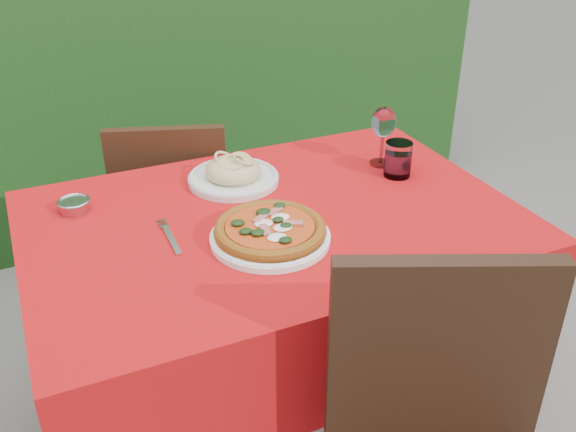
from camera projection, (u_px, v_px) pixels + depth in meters
name	position (u px, v px, depth m)	size (l,w,h in m)	color
ground	(276.00, 421.00, 2.03)	(60.00, 60.00, 0.00)	#655F5B
hedge	(135.00, 25.00, 2.82)	(3.20, 0.55, 1.78)	black
dining_table	(274.00, 264.00, 1.74)	(1.26, 0.86, 0.75)	#422D15
chair_far	(175.00, 214.00, 2.23)	(0.48, 0.48, 0.83)	black
pizza_plate	(270.00, 232.00, 1.55)	(0.32, 0.32, 0.06)	white
pasta_plate	(233.00, 174.00, 1.83)	(0.26, 0.26, 0.07)	silver
water_glass	(398.00, 161.00, 1.86)	(0.08, 0.08, 0.10)	white
wine_glass	(384.00, 125.00, 1.89)	(0.07, 0.07, 0.18)	silver
fork	(172.00, 240.00, 1.56)	(0.02, 0.20, 0.01)	silver
steel_ramekin	(74.00, 206.00, 1.68)	(0.08, 0.08, 0.03)	#B0B0B7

